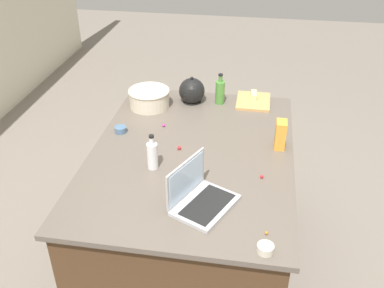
% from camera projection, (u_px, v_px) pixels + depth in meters
% --- Properties ---
extents(ground_plane, '(12.00, 12.00, 0.00)m').
position_uv_depth(ground_plane, '(192.00, 262.00, 3.00)').
color(ground_plane, slate).
extents(island_counter, '(1.59, 1.15, 0.90)m').
position_uv_depth(island_counter, '(192.00, 211.00, 2.76)').
color(island_counter, '#4C331E').
rests_on(island_counter, ground).
extents(laptop, '(0.37, 0.34, 0.22)m').
position_uv_depth(laptop, '(199.00, 196.00, 2.10)').
color(laptop, '#B7B7BC').
rests_on(laptop, island_counter).
extents(mixing_bowl_large, '(0.28, 0.28, 0.12)m').
position_uv_depth(mixing_bowl_large, '(149.00, 98.00, 2.97)').
color(mixing_bowl_large, beige).
rests_on(mixing_bowl_large, island_counter).
extents(bottle_vinegar, '(0.06, 0.06, 0.20)m').
position_uv_depth(bottle_vinegar, '(152.00, 155.00, 2.34)').
color(bottle_vinegar, white).
rests_on(bottle_vinegar, island_counter).
extents(bottle_olive, '(0.06, 0.06, 0.22)m').
position_uv_depth(bottle_olive, '(220.00, 92.00, 3.00)').
color(bottle_olive, '#4C8C38').
rests_on(bottle_olive, island_counter).
extents(kettle, '(0.21, 0.18, 0.20)m').
position_uv_depth(kettle, '(192.00, 91.00, 3.03)').
color(kettle, black).
rests_on(kettle, island_counter).
extents(cutting_board, '(0.28, 0.23, 0.02)m').
position_uv_depth(cutting_board, '(253.00, 101.00, 3.05)').
color(cutting_board, tan).
rests_on(cutting_board, island_counter).
extents(butter_stick_left, '(0.11, 0.04, 0.04)m').
position_uv_depth(butter_stick_left, '(254.00, 95.00, 3.07)').
color(butter_stick_left, '#F4E58C').
rests_on(butter_stick_left, cutting_board).
extents(ramekin_small, '(0.07, 0.07, 0.04)m').
position_uv_depth(ramekin_small, '(121.00, 129.00, 2.70)').
color(ramekin_small, slate).
rests_on(ramekin_small, island_counter).
extents(ramekin_medium, '(0.07, 0.07, 0.04)m').
position_uv_depth(ramekin_medium, '(265.00, 249.00, 1.85)').
color(ramekin_medium, beige).
rests_on(ramekin_medium, island_counter).
extents(candy_bag, '(0.09, 0.06, 0.17)m').
position_uv_depth(candy_bag, '(281.00, 135.00, 2.52)').
color(candy_bag, gold).
rests_on(candy_bag, island_counter).
extents(candy_0, '(0.02, 0.02, 0.02)m').
position_uv_depth(candy_0, '(164.00, 125.00, 2.76)').
color(candy_0, '#CC3399').
rests_on(candy_0, island_counter).
extents(candy_1, '(0.02, 0.02, 0.02)m').
position_uv_depth(candy_1, '(262.00, 177.00, 2.30)').
color(candy_1, red).
rests_on(candy_1, island_counter).
extents(candy_2, '(0.02, 0.02, 0.02)m').
position_uv_depth(candy_2, '(266.00, 233.00, 1.94)').
color(candy_2, orange).
rests_on(candy_2, island_counter).
extents(candy_3, '(0.02, 0.02, 0.02)m').
position_uv_depth(candy_3, '(179.00, 148.00, 2.54)').
color(candy_3, red).
rests_on(candy_3, island_counter).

